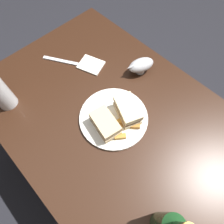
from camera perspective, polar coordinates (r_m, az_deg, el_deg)
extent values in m
plane|color=black|center=(1.46, -0.26, -13.03)|extent=(6.00, 6.00, 0.00)
cube|color=black|center=(1.12, -0.34, -8.50)|extent=(1.14, 0.79, 0.71)
cylinder|color=silver|center=(0.78, 0.48, -1.67)|extent=(0.28, 0.28, 0.01)
cube|color=#CCB284|center=(0.74, -2.00, -4.14)|extent=(0.13, 0.09, 0.02)
cube|color=#B27A4C|center=(0.72, -2.04, -3.57)|extent=(0.12, 0.09, 0.01)
cube|color=#CCB284|center=(0.71, -2.09, -2.96)|extent=(0.13, 0.09, 0.02)
cube|color=beige|center=(0.77, 4.52, -0.32)|extent=(0.14, 0.11, 0.02)
cube|color=brown|center=(0.75, 4.64, 0.41)|extent=(0.13, 0.11, 0.02)
cube|color=beige|center=(0.73, 4.76, 1.19)|extent=(0.14, 0.11, 0.02)
cube|color=gold|center=(0.75, -0.15, -3.20)|extent=(0.03, 0.04, 0.02)
cube|color=gold|center=(0.76, 4.94, -2.49)|extent=(0.05, 0.04, 0.02)
cube|color=#AD702D|center=(0.75, 1.57, -4.07)|extent=(0.04, 0.05, 0.01)
cube|color=gold|center=(0.75, 2.05, -3.00)|extent=(0.03, 0.04, 0.02)
cube|color=#AD702D|center=(0.75, 6.27, -4.14)|extent=(0.05, 0.05, 0.02)
cube|color=#B77F33|center=(0.73, 2.46, -7.29)|extent=(0.04, 0.05, 0.02)
cylinder|color=white|center=(0.87, -30.49, 4.90)|extent=(0.08, 0.08, 0.15)
cylinder|color=gold|center=(0.91, -29.10, 3.27)|extent=(0.07, 0.07, 0.05)
cylinder|color=#B7B7BC|center=(0.92, 8.40, 12.27)|extent=(0.04, 0.04, 0.02)
ellipsoid|color=#B7B7BC|center=(0.89, 8.69, 13.68)|extent=(0.10, 0.13, 0.06)
ellipsoid|color=#381E0F|center=(0.88, 8.76, 13.98)|extent=(0.08, 0.11, 0.02)
cone|color=#B7B7BC|center=(0.86, 5.43, 13.11)|extent=(0.03, 0.04, 0.02)
cube|color=silver|center=(0.94, -6.28, 13.80)|extent=(0.13, 0.12, 0.01)
cube|color=silver|center=(0.98, -14.98, 14.53)|extent=(0.16, 0.11, 0.01)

